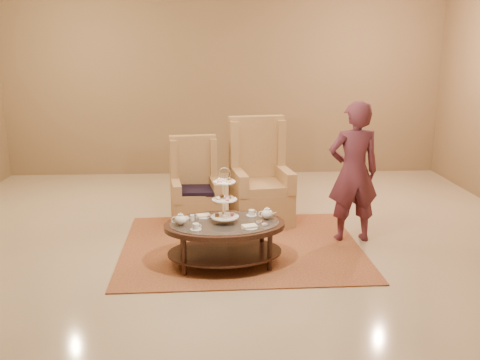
{
  "coord_description": "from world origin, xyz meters",
  "views": [
    {
      "loc": [
        -0.23,
        -5.89,
        2.35
      ],
      "look_at": [
        0.09,
        0.2,
        0.81
      ],
      "focal_mm": 40.0,
      "sensor_mm": 36.0,
      "label": 1
    }
  ],
  "objects": [
    {
      "name": "rug",
      "position": [
        0.1,
        0.13,
        0.01
      ],
      "size": [
        2.86,
        2.4,
        0.02
      ],
      "rotation": [
        0.0,
        0.0,
        0.02
      ],
      "color": "#A16739",
      "rests_on": "ground"
    },
    {
      "name": "ground",
      "position": [
        0.0,
        0.0,
        0.0
      ],
      "size": [
        8.0,
        8.0,
        0.0
      ],
      "primitive_type": "plane",
      "color": "tan",
      "rests_on": "ground"
    },
    {
      "name": "tea_table",
      "position": [
        -0.11,
        -0.4,
        0.4
      ],
      "size": [
        1.39,
        1.02,
        1.1
      ],
      "rotation": [
        0.0,
        0.0,
        0.09
      ],
      "color": "black",
      "rests_on": "ground"
    },
    {
      "name": "wall_back",
      "position": [
        0.0,
        4.0,
        1.75
      ],
      "size": [
        8.0,
        0.04,
        3.5
      ],
      "primitive_type": "cube",
      "color": "olive",
      "rests_on": "ground"
    },
    {
      "name": "armchair_left",
      "position": [
        -0.48,
        1.11,
        0.4
      ],
      "size": [
        0.71,
        0.73,
        1.17
      ],
      "rotation": [
        0.0,
        0.0,
        0.13
      ],
      "color": "tan",
      "rests_on": "ground"
    },
    {
      "name": "person",
      "position": [
        1.47,
        0.31,
        0.86
      ],
      "size": [
        0.66,
        0.46,
        1.73
      ],
      "rotation": [
        0.0,
        0.0,
        3.21
      ],
      "color": "#50222E",
      "rests_on": "ground"
    },
    {
      "name": "armchair_right",
      "position": [
        0.4,
        1.17,
        0.48
      ],
      "size": [
        0.87,
        0.89,
        1.42
      ],
      "rotation": [
        0.0,
        0.0,
        0.14
      ],
      "color": "tan",
      "rests_on": "ground"
    },
    {
      "name": "ceiling",
      "position": [
        0.0,
        0.0,
        0.0
      ],
      "size": [
        8.0,
        8.0,
        0.02
      ],
      "primitive_type": "cube",
      "color": "silver",
      "rests_on": "ground"
    }
  ]
}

